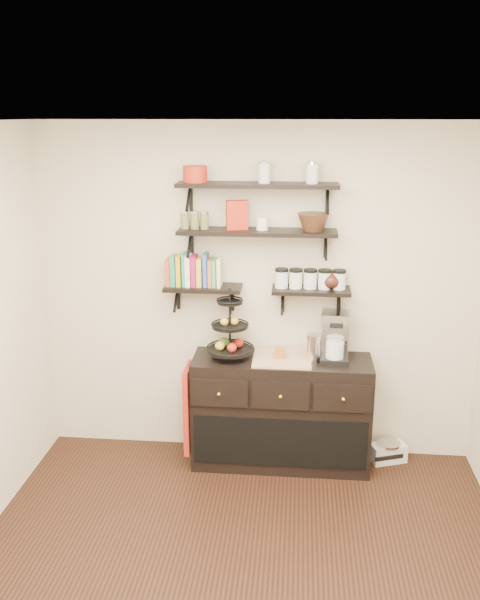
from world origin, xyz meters
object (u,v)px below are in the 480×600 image
(fruit_stand, at_px, (230,335))
(radio, at_px, (388,452))
(coffee_maker, at_px, (335,337))
(sideboard, at_px, (281,411))

(fruit_stand, relative_size, radio, 1.72)
(coffee_maker, bearing_deg, fruit_stand, -174.65)
(sideboard, distance_m, coffee_maker, 0.75)
(sideboard, relative_size, coffee_maker, 3.52)
(fruit_stand, distance_m, coffee_maker, 0.81)
(coffee_maker, xyz_separation_m, radio, (0.48, 0.06, -1.01))
(sideboard, bearing_deg, fruit_stand, 179.42)
(coffee_maker, bearing_deg, sideboard, -172.43)
(sideboard, height_order, radio, sideboard)
(sideboard, distance_m, fruit_stand, 0.75)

